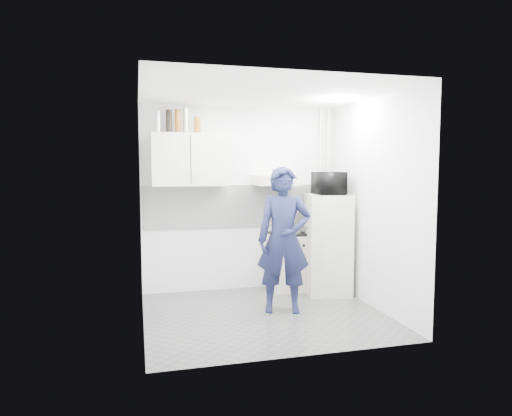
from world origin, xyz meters
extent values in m
plane|color=#525251|center=(0.00, 0.00, 0.00)|extent=(2.80, 2.80, 0.00)
plane|color=white|center=(0.00, 0.00, 2.60)|extent=(2.80, 2.80, 0.00)
plane|color=white|center=(0.00, 1.25, 1.30)|extent=(2.80, 0.00, 2.80)
plane|color=white|center=(-1.40, 0.00, 1.30)|extent=(0.00, 2.60, 2.60)
plane|color=white|center=(1.40, 0.00, 1.30)|extent=(0.00, 2.60, 2.60)
imported|color=#181D3F|center=(0.26, 0.07, 0.88)|extent=(0.73, 0.57, 1.76)
cube|color=beige|center=(0.62, 1.00, 0.40)|extent=(0.50, 0.50, 0.79)
cube|color=white|center=(1.10, 0.67, 0.69)|extent=(0.67, 0.67, 1.38)
cube|color=black|center=(0.62, 1.00, 0.81)|extent=(0.48, 0.48, 0.03)
cylinder|color=silver|center=(0.71, 0.96, 0.88)|extent=(0.19, 0.19, 0.10)
imported|color=black|center=(1.10, 0.67, 1.53)|extent=(0.60, 0.45, 0.31)
cylinder|color=silver|center=(-1.15, 1.07, 2.34)|extent=(0.06, 0.06, 0.28)
cylinder|color=black|center=(-1.01, 1.07, 2.35)|extent=(0.08, 0.08, 0.30)
cylinder|color=brown|center=(-0.90, 1.07, 2.36)|extent=(0.08, 0.08, 0.31)
cylinder|color=silver|center=(-0.79, 1.07, 2.36)|extent=(0.07, 0.07, 0.33)
cylinder|color=brown|center=(-0.64, 1.07, 2.31)|extent=(0.09, 0.09, 0.22)
cube|color=white|center=(-0.75, 1.07, 1.85)|extent=(1.00, 0.35, 0.70)
cube|color=beige|center=(0.45, 1.00, 1.57)|extent=(0.60, 0.50, 0.14)
cube|color=white|center=(0.00, 1.24, 1.20)|extent=(2.74, 0.03, 0.60)
cylinder|color=beige|center=(1.30, 1.17, 1.30)|extent=(0.05, 0.05, 2.60)
cylinder|color=beige|center=(1.18, 1.17, 1.30)|extent=(0.04, 0.04, 2.60)
cylinder|color=white|center=(1.00, 0.20, 2.57)|extent=(0.10, 0.10, 0.02)
camera|label=1|loc=(-1.43, -5.10, 1.75)|focal=32.00mm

